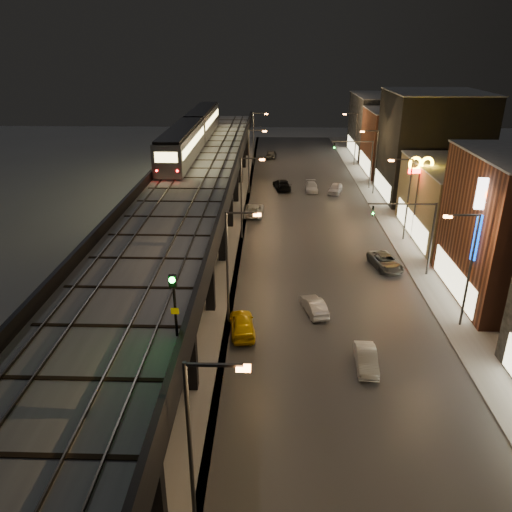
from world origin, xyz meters
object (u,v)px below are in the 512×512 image
object	(u,v)px
car_mid_silver	(254,210)
car_onc_red	(335,189)
car_near_white	(314,307)
car_onc_white	(311,187)
subway_train	(193,131)
car_far_white	(271,154)
rail_signal	(174,293)
sign_citgo	(490,213)
car_onc_dark	(385,262)
car_taxi	(242,325)
car_mid_dark	(282,185)
car_onc_silver	(366,360)

from	to	relation	value
car_mid_silver	car_onc_red	size ratio (longest dim) A/B	1.20
car_near_white	car_mid_silver	xyz separation A→B (m)	(-5.65, 24.45, 0.06)
car_onc_white	car_onc_red	bearing A→B (deg)	-16.26
car_near_white	subway_train	bearing A→B (deg)	-81.74
subway_train	car_far_white	distance (m)	26.24
rail_signal	sign_citgo	distance (m)	25.17
car_far_white	car_onc_dark	xyz separation A→B (m)	(11.01, -49.37, -0.10)
car_near_white	car_onc_white	bearing A→B (deg)	-107.57
rail_signal	car_mid_silver	size ratio (longest dim) A/B	0.69
rail_signal	car_taxi	world-z (taller)	rail_signal
car_mid_dark	car_onc_dark	world-z (taller)	car_mid_dark
car_taxi	car_near_white	bearing A→B (deg)	-157.93
subway_train	car_mid_silver	bearing A→B (deg)	-51.89
subway_train	sign_citgo	world-z (taller)	sign_citgo
car_taxi	car_onc_dark	bearing A→B (deg)	-144.68
car_mid_dark	car_onc_white	bearing A→B (deg)	159.78
car_mid_silver	car_onc_dark	bearing A→B (deg)	132.23
car_taxi	sign_citgo	distance (m)	19.94
car_onc_dark	sign_citgo	distance (m)	12.64
sign_citgo	car_onc_red	bearing A→B (deg)	101.28
car_near_white	car_mid_dark	world-z (taller)	car_mid_dark
car_mid_silver	sign_citgo	size ratio (longest dim) A/B	0.44
rail_signal	car_near_white	xyz separation A→B (m)	(8.10, 14.12, -8.39)
sign_citgo	rail_signal	bearing A→B (deg)	-144.95
car_mid_silver	car_onc_red	distance (m)	15.21
car_mid_silver	sign_citgo	xyz separation A→B (m)	(18.15, -24.12, 7.78)
subway_train	car_onc_white	size ratio (longest dim) A/B	9.08
car_mid_silver	car_onc_red	bearing A→B (deg)	-135.92
car_near_white	car_onc_dark	bearing A→B (deg)	-143.80
sign_citgo	car_mid_silver	bearing A→B (deg)	126.97
car_taxi	sign_citgo	bearing A→B (deg)	-176.57
car_onc_silver	car_onc_white	distance (m)	42.83
car_near_white	car_onc_red	distance (m)	35.08
car_onc_silver	car_mid_silver	bearing A→B (deg)	108.12
car_onc_silver	car_onc_dark	distance (m)	16.71
car_near_white	rail_signal	bearing A→B (deg)	46.33
car_far_white	car_onc_silver	bearing A→B (deg)	100.12
car_onc_red	subway_train	bearing A→B (deg)	-167.11
car_taxi	car_far_white	distance (m)	61.44
car_mid_dark	car_onc_silver	bearing A→B (deg)	86.50
car_taxi	car_onc_dark	xyz separation A→B (m)	(13.01, 12.04, -0.09)
car_near_white	car_mid_dark	xyz separation A→B (m)	(-1.95, 36.43, 0.12)
car_onc_silver	car_onc_dark	size ratio (longest dim) A/B	0.80
car_mid_silver	car_onc_silver	xyz separation A→B (m)	(8.55, -31.62, -0.06)
car_near_white	car_onc_silver	size ratio (longest dim) A/B	1.00
car_mid_silver	car_onc_red	world-z (taller)	car_onc_red
rail_signal	car_far_white	world-z (taller)	rail_signal
subway_train	car_onc_red	size ratio (longest dim) A/B	9.52
rail_signal	car_mid_silver	xyz separation A→B (m)	(2.45, 38.56, -8.33)
car_far_white	sign_citgo	distance (m)	60.61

